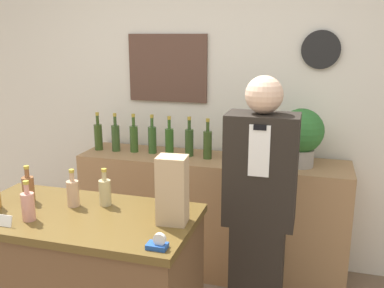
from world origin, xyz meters
name	(u,v)px	position (x,y,z in m)	size (l,w,h in m)	color
back_wall	(209,98)	(0.00, 2.00, 1.35)	(5.20, 0.09, 2.70)	silver
back_shelf	(211,215)	(0.10, 1.71, 0.47)	(2.05, 0.46, 0.93)	#9E754C
shopkeeper	(259,214)	(0.55, 1.04, 0.81)	(0.41, 0.26, 1.63)	black
potted_plant	(301,134)	(0.75, 1.69, 1.16)	(0.31, 0.31, 0.42)	#9E998E
paper_bag	(172,190)	(0.20, 0.50, 1.12)	(0.15, 0.13, 0.34)	tan
tape_dispenser	(158,244)	(0.22, 0.23, 0.97)	(0.09, 0.06, 0.07)	#1E4799
price_card_right	(4,221)	(-0.57, 0.24, 0.98)	(0.09, 0.02, 0.06)	white
counter_bottle_1	(28,188)	(-0.66, 0.54, 1.03)	(0.06, 0.06, 0.21)	brown
counter_bottle_2	(28,205)	(-0.50, 0.33, 1.03)	(0.06, 0.06, 0.21)	tan
counter_bottle_3	(73,192)	(-0.39, 0.55, 1.03)	(0.06, 0.06, 0.21)	tan
counter_bottle_4	(105,191)	(-0.23, 0.61, 1.03)	(0.06, 0.06, 0.21)	tan
shelf_bottle_0	(98,136)	(-0.85, 1.70, 1.05)	(0.07, 0.07, 0.31)	#344A1C
shelf_bottle_1	(116,137)	(-0.69, 1.70, 1.05)	(0.07, 0.07, 0.31)	#324D23
shelf_bottle_2	(134,138)	(-0.54, 1.72, 1.05)	(0.07, 0.07, 0.31)	#355522
shelf_bottle_3	(152,139)	(-0.39, 1.73, 1.05)	(0.07, 0.07, 0.31)	#315825
shelf_bottle_4	(169,141)	(-0.24, 1.70, 1.05)	(0.07, 0.07, 0.31)	#2C581E
shelf_bottle_5	(189,141)	(-0.08, 1.72, 1.05)	(0.07, 0.07, 0.31)	#2E4A20
shelf_bottle_6	(208,144)	(0.07, 1.69, 1.05)	(0.07, 0.07, 0.31)	#344B1F
shelf_bottle_7	(228,144)	(0.22, 1.72, 1.05)	(0.07, 0.07, 0.31)	#344E29
shelf_bottle_8	(248,146)	(0.38, 1.70, 1.05)	(0.07, 0.07, 0.31)	#28541E
shelf_bottle_9	(269,148)	(0.53, 1.70, 1.05)	(0.07, 0.07, 0.31)	#274B2A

